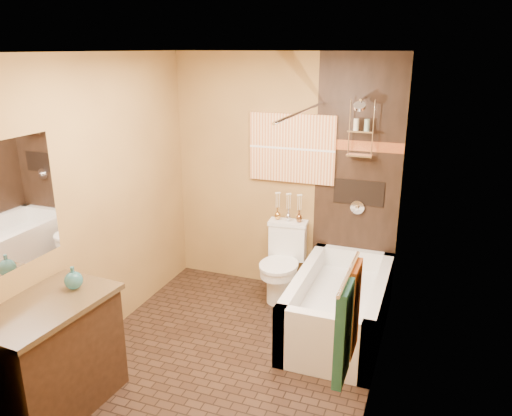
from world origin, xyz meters
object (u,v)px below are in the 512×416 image
at_px(toilet, 282,262).
at_px(vanity, 52,357).
at_px(sunset_painting, 292,148).
at_px(bathtub, 339,310).

height_order(toilet, vanity, vanity).
height_order(sunset_painting, vanity, sunset_painting).
relative_size(sunset_painting, vanity, 0.89).
bearing_deg(toilet, sunset_painting, 84.65).
height_order(sunset_painting, bathtub, sunset_painting).
distance_m(bathtub, vanity, 2.47).
bearing_deg(vanity, toilet, 69.46).
distance_m(sunset_painting, toilet, 1.18).
xyz_separation_m(bathtub, toilet, (-0.70, 0.46, 0.18)).
relative_size(bathtub, toilet, 1.89).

